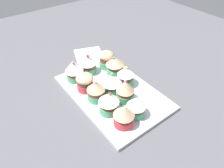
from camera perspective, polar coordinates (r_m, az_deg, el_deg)
name	(u,v)px	position (r cm, az deg, el deg)	size (l,w,h in cm)	color
ground_plane	(112,97)	(71.10, 0.00, -3.52)	(180.00, 180.00, 3.00)	#4C4C51
baking_tray	(112,92)	(69.67, 0.00, -2.27)	(37.68, 24.56, 1.20)	silver
cupcake_0	(74,70)	(72.82, -10.47, 3.87)	(6.51, 6.51, 8.07)	#4C9E6B
cupcake_1	(85,82)	(68.35, -7.54, 0.61)	(5.81, 5.81, 6.58)	#D1333D
cupcake_2	(97,91)	(64.02, -4.25, -2.00)	(5.86, 5.86, 7.33)	#4C9E6B
cupcake_3	(109,102)	(59.90, -0.91, -5.13)	(6.26, 6.26, 7.55)	#4C9E6B
cupcake_4	(124,115)	(56.99, 3.32, -8.71)	(6.03, 6.03, 6.83)	#D1333D
cupcake_5	(88,63)	(75.85, -6.72, 5.74)	(6.12, 6.12, 7.88)	#4C9E6B
cupcake_6	(111,82)	(66.90, -0.39, 0.62)	(6.68, 6.68, 7.62)	#4C9E6B
cupcake_7	(125,91)	(63.71, 3.70, -1.86)	(5.61, 5.61, 7.88)	#4C9E6B
cupcake_8	(136,106)	(59.61, 6.79, -6.07)	(5.80, 5.80, 6.96)	#4C9E6B
cupcake_9	(106,59)	(78.28, -1.57, 6.91)	(5.61, 5.61, 6.85)	#4C9E6B
cupcake_10	(115,65)	(74.70, 0.82, 5.28)	(6.75, 6.75, 7.37)	#4C9E6B
cupcake_11	(125,75)	(69.88, 3.65, 2.40)	(5.86, 5.86, 7.56)	#4C9E6B
napkin	(89,54)	(90.02, -6.45, 8.17)	(11.34, 11.42, 0.60)	white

